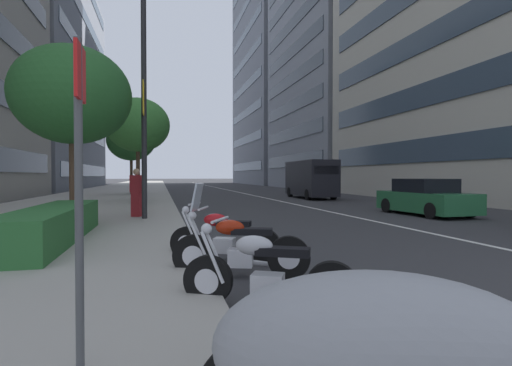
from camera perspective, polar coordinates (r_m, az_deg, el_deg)
The scene contains 18 objects.
sidewalk_right_plaza at distance 32.28m, azimuth -20.49°, elevation -1.71°, with size 160.00×8.90×0.15m, color #A39E93.
lane_centre_stripe at distance 37.79m, azimuth -2.66°, elevation -1.35°, with size 110.00×0.16×0.01m, color silver.
motorcycle_under_tarp at distance 2.47m, azimuth 17.32°, elevation -23.53°, with size 1.56×2.10×1.09m.
motorcycle_nearest_camera at distance 4.80m, azimuth 1.46°, elevation -13.41°, with size 1.09×1.96×1.09m.
motorcycle_by_sign_pole at distance 6.23m, azimuth -2.64°, elevation -9.69°, with size 0.91×2.10×1.49m.
motorcycle_far_end_row at distance 7.43m, azimuth -4.84°, elevation -8.21°, with size 1.03×1.99×1.10m.
car_mid_block_traffic at distance 17.39m, azimuth 23.59°, elevation -2.05°, with size 4.24×2.05×1.48m.
delivery_van_ahead at distance 27.86m, azimuth 7.99°, elevation 0.67°, with size 5.83×2.16×2.65m.
parking_sign_by_curb at distance 3.11m, azimuth -24.49°, elevation 1.34°, with size 0.32×0.06×2.46m.
street_lamp_with_banners at distance 14.16m, azimuth -14.96°, elevation 14.97°, with size 1.26×2.09×8.28m.
clipped_hedge_bed at distance 9.82m, azimuth -27.70°, elevation -5.40°, with size 5.60×1.10×0.75m, color #28602D.
street_tree_mid_sidewalk at distance 13.71m, azimuth -25.34°, elevation 11.52°, with size 3.59×3.59×5.50m.
street_tree_by_lamp_post at distance 22.86m, azimuth -16.95°, elevation 8.12°, with size 3.52×3.52×5.78m.
street_tree_near_plaza_corner at distance 32.14m, azimuth -17.83°, elevation 5.95°, with size 3.72×3.72×5.80m.
pedestrian_on_plaza at distance 14.51m, azimuth -17.11°, elevation -1.30°, with size 0.42×0.48×1.72m.
office_tower_mid_left at distance 56.53m, azimuth 15.35°, elevation 21.77°, with size 21.80×19.65×43.20m.
office_tower_far_left_down_avenue at distance 79.05m, azimuth 4.26°, elevation 15.10°, with size 26.94×15.90×41.48m.
office_tower_far_right_block at distance 59.29m, azimuth -32.40°, elevation 13.13°, with size 33.18×18.31×28.30m.
Camera 1 is at (-2.03, 7.35, 1.62)m, focal length 27.28 mm.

